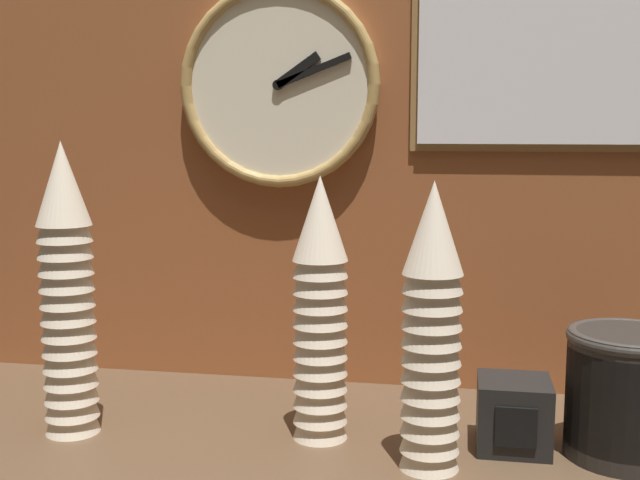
{
  "coord_description": "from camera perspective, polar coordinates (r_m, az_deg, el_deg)",
  "views": [
    {
      "loc": [
        10.83,
        -106.82,
        43.82
      ],
      "look_at": [
        -8.9,
        4.0,
        27.67
      ],
      "focal_mm": 45.0,
      "sensor_mm": 36.0,
      "label": 1
    }
  ],
  "objects": [
    {
      "name": "bowl_stack_right",
      "position": [
        1.15,
        21.0,
        -10.04
      ],
      "size": [
        16.24,
        16.24,
        17.18
      ],
      "color": "black",
      "rests_on": "ground_plane"
    },
    {
      "name": "napkin_dispenser",
      "position": [
        1.15,
        13.6,
        -11.95
      ],
      "size": [
        9.79,
        10.03,
        9.61
      ],
      "color": "black",
      "rests_on": "ground_plane"
    },
    {
      "name": "cup_stack_left",
      "position": [
        1.18,
        -17.55,
        -3.4
      ],
      "size": [
        7.69,
        7.69,
        41.75
      ],
      "color": "beige",
      "rests_on": "ground_plane"
    },
    {
      "name": "wall_clock",
      "position": [
        1.34,
        -2.94,
        10.94
      ],
      "size": [
        33.53,
        2.7,
        33.53
      ],
      "color": "beige"
    },
    {
      "name": "ground_plane",
      "position": [
        1.17,
        4.1,
        -14.97
      ],
      "size": [
        160.0,
        56.0,
        4.0
      ],
      "primitive_type": "cube",
      "color": "#4C3826"
    },
    {
      "name": "cup_stack_center",
      "position": [
        1.12,
        0.03,
        -4.91
      ],
      "size": [
        7.69,
        7.69,
        37.14
      ],
      "color": "beige",
      "rests_on": "ground_plane"
    },
    {
      "name": "wall_tiled_back",
      "position": [
        1.34,
        5.56,
        11.84
      ],
      "size": [
        160.0,
        3.0,
        105.0
      ],
      "color": "brown",
      "rests_on": "ground_plane"
    },
    {
      "name": "cup_stack_center_right",
      "position": [
        1.02,
        7.94,
        -6.18
      ],
      "size": [
        7.69,
        7.69,
        37.14
      ],
      "color": "beige",
      "rests_on": "ground_plane"
    }
  ]
}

